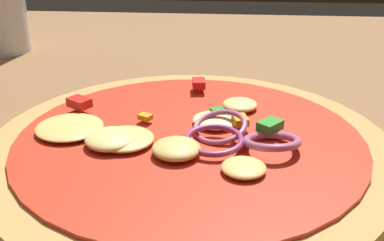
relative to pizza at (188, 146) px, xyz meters
name	(u,v)px	position (x,y,z in m)	size (l,w,h in m)	color
dining_table	(270,196)	(0.06, -0.03, -0.02)	(1.38, 1.05, 0.03)	brown
pizza	(188,146)	(0.00, 0.00, 0.00)	(0.30, 0.30, 0.03)	tan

